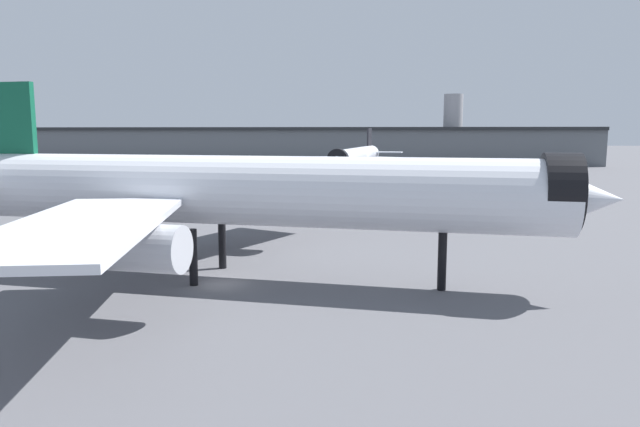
{
  "coord_description": "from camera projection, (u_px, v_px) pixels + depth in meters",
  "views": [
    {
      "loc": [
        11.55,
        -43.67,
        11.97
      ],
      "look_at": [
        7.7,
        1.14,
        5.56
      ],
      "focal_mm": 32.67,
      "sensor_mm": 36.0,
      "label": 1
    }
  ],
  "objects": [
    {
      "name": "ground",
      "position": [
        221.0,
        284.0,
        45.75
      ],
      "size": [
        900.0,
        900.0,
        0.0
      ],
      "primitive_type": "plane",
      "color": "#56565B"
    },
    {
      "name": "airliner_near_gate",
      "position": [
        232.0,
        192.0,
        46.82
      ],
      "size": [
        57.95,
        52.43,
        16.13
      ],
      "rotation": [
        0.0,
        0.0,
        -0.14
      ],
      "color": "silver",
      "rests_on": "ground"
    },
    {
      "name": "airliner_far_taxiway",
      "position": [
        357.0,
        157.0,
        143.35
      ],
      "size": [
        44.42,
        49.12,
        12.72
      ],
      "rotation": [
        0.0,
        0.0,
        4.55
      ],
      "color": "silver",
      "rests_on": "ground"
    },
    {
      "name": "terminal_building",
      "position": [
        269.0,
        144.0,
        221.67
      ],
      "size": [
        240.1,
        39.04,
        25.01
      ],
      "rotation": [
        0.0,
        0.0,
        -0.08
      ],
      "color": "slate",
      "rests_on": "ground"
    },
    {
      "name": "service_truck_front",
      "position": [
        416.0,
        211.0,
        75.71
      ],
      "size": [
        5.38,
        5.63,
        3.0
      ],
      "rotation": [
        0.0,
        0.0,
        2.3
      ],
      "color": "black",
      "rests_on": "ground"
    },
    {
      "name": "baggage_cart_trailing",
      "position": [
        228.0,
        212.0,
        79.67
      ],
      "size": [
        2.54,
        2.13,
        1.82
      ],
      "rotation": [
        0.0,
        0.0,
        0.1
      ],
      "color": "black",
      "rests_on": "ground"
    }
  ]
}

